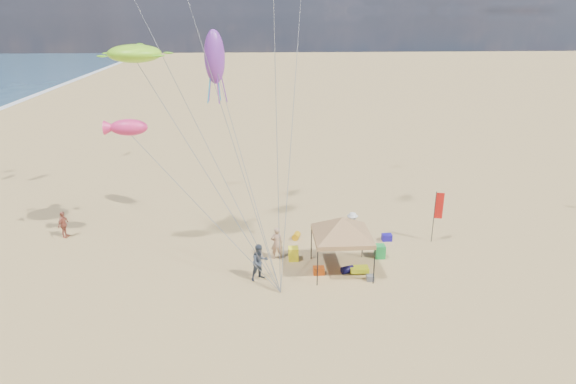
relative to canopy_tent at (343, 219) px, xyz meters
name	(u,v)px	position (x,y,z in m)	size (l,w,h in m)	color
ground	(292,299)	(-2.58, -2.43, -2.76)	(280.00, 280.00, 0.00)	tan
canopy_tent	(343,219)	(0.00, 0.00, 0.00)	(5.39, 5.39, 3.32)	black
feather_flag	(438,209)	(5.74, 2.90, -0.78)	(0.45, 0.13, 2.97)	black
cooler_red	(319,271)	(-1.13, -0.29, -2.57)	(0.54, 0.38, 0.38)	#C5490F
cooler_blue	(387,237)	(3.14, 3.24, -2.57)	(0.54, 0.38, 0.38)	#1D1296
bag_navy	(347,270)	(0.29, -0.26, -2.58)	(0.36, 0.36, 0.60)	#0F0D39
bag_orange	(296,236)	(-1.91, 3.78, -2.58)	(0.36, 0.36, 0.60)	#CE900B
chair_green	(380,251)	(2.25, 1.25, -2.41)	(0.50, 0.50, 0.70)	#198E36
chair_yellow	(293,254)	(-2.26, 1.26, -2.41)	(0.50, 0.50, 0.70)	yellow
crate_grey	(370,278)	(1.24, -1.07, -2.62)	(0.34, 0.30, 0.28)	slate
beach_cart	(359,269)	(0.86, -0.31, -2.56)	(0.90, 0.50, 0.24)	#BDC916
person_near_a	(277,243)	(-3.11, 1.51, -1.90)	(0.63, 0.41, 1.73)	tan
person_near_b	(260,262)	(-4.00, -0.60, -1.85)	(0.88, 0.69, 1.82)	#37404C
person_near_c	(352,226)	(1.18, 3.45, -1.93)	(1.07, 0.62, 1.66)	silver
person_far_a	(63,225)	(-15.02, 4.84, -1.99)	(0.91, 0.38, 1.55)	#AF5A43
turtle_kite	(134,54)	(-9.75, 3.26, 7.44)	(2.57, 2.06, 0.86)	#8CE221
fish_kite	(129,127)	(-10.37, 3.18, 3.90)	(1.87, 0.94, 0.83)	#EB2B6F
squid_kite	(215,57)	(-6.17, 5.89, 7.04)	(1.09, 1.09, 2.85)	purple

